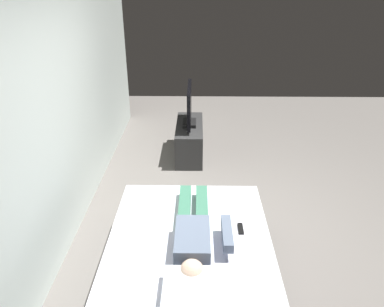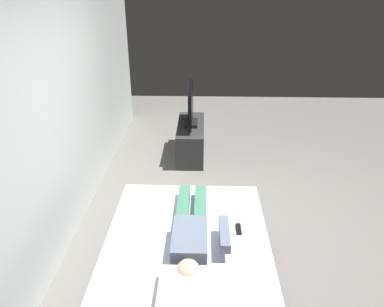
% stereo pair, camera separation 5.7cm
% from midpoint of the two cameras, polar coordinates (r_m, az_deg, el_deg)
% --- Properties ---
extents(ground_plane, '(10.00, 10.00, 0.00)m').
position_cam_midpoint_polar(ground_plane, '(4.18, 6.48, -12.11)').
color(ground_plane, slate).
extents(back_wall, '(6.40, 0.10, 2.80)m').
position_cam_midpoint_polar(back_wall, '(4.10, -19.33, 7.98)').
color(back_wall, silver).
rests_on(back_wall, ground).
extents(bed, '(1.92, 1.46, 0.54)m').
position_cam_midpoint_polar(bed, '(3.37, -0.89, -17.14)').
color(bed, '#333338').
rests_on(bed, ground).
extents(pillow, '(0.48, 0.34, 0.12)m').
position_cam_midpoint_polar(pillow, '(2.68, -1.37, -21.23)').
color(pillow, white).
rests_on(pillow, bed).
extents(person, '(1.26, 0.46, 0.18)m').
position_cam_midpoint_polar(person, '(3.16, -0.14, -12.05)').
color(person, slate).
rests_on(person, bed).
extents(remote, '(0.15, 0.04, 0.02)m').
position_cam_midpoint_polar(remote, '(3.34, 7.01, -11.41)').
color(remote, black).
rests_on(remote, bed).
extents(tv_stand, '(1.10, 0.40, 0.50)m').
position_cam_midpoint_polar(tv_stand, '(5.73, -0.68, 2.16)').
color(tv_stand, '#2D2D2D').
rests_on(tv_stand, ground).
extents(tv, '(0.88, 0.20, 0.59)m').
position_cam_midpoint_polar(tv, '(5.53, -0.70, 7.23)').
color(tv, black).
rests_on(tv, tv_stand).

